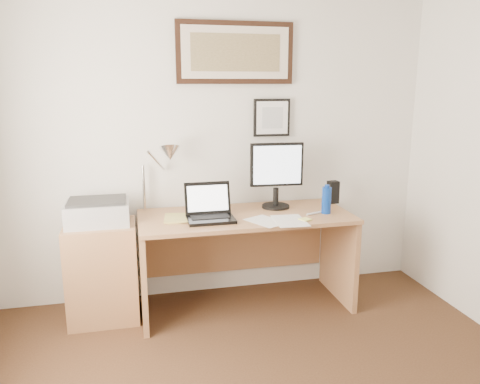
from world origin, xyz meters
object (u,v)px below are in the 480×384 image
object	(u,v)px
desk	(243,241)
lcd_monitor	(277,172)
book	(164,219)
water_bottle	(326,200)
laptop	(210,212)
printer	(98,212)
side_cabinet	(103,272)

from	to	relation	value
desk	lcd_monitor	world-z (taller)	lcd_monitor
book	water_bottle	bearing A→B (deg)	-4.63
water_bottle	book	xyz separation A→B (m)	(-1.22, 0.10, -0.09)
book	laptop	size ratio (longest dim) A/B	0.68
water_bottle	printer	xyz separation A→B (m)	(-1.69, 0.18, -0.03)
book	desk	bearing A→B (deg)	8.04
lcd_monitor	side_cabinet	bearing A→B (deg)	-176.14
desk	laptop	xyz separation A→B (m)	(-0.29, -0.15, 0.29)
water_bottle	desk	distance (m)	0.72
book	side_cabinet	bearing A→B (deg)	173.71
water_bottle	lcd_monitor	world-z (taller)	lcd_monitor
laptop	water_bottle	bearing A→B (deg)	-2.44
side_cabinet	printer	distance (m)	0.45
desk	side_cabinet	bearing A→B (deg)	-178.11
lcd_monitor	desk	bearing A→B (deg)	-168.85
side_cabinet	printer	bearing A→B (deg)	103.05
desk	lcd_monitor	distance (m)	0.60
book	printer	size ratio (longest dim) A/B	0.53
side_cabinet	water_bottle	bearing A→B (deg)	-5.09
side_cabinet	laptop	xyz separation A→B (m)	(0.78, -0.11, 0.44)
water_bottle	laptop	distance (m)	0.90
laptop	lcd_monitor	distance (m)	0.65
laptop	side_cabinet	bearing A→B (deg)	171.93
printer	book	bearing A→B (deg)	-9.59
book	printer	bearing A→B (deg)	170.41
water_bottle	book	distance (m)	1.23
book	lcd_monitor	bearing A→B (deg)	9.04
water_bottle	desk	xyz separation A→B (m)	(-0.61, 0.18, -0.34)
book	laptop	world-z (taller)	laptop
side_cabinet	water_bottle	distance (m)	1.76
book	printer	world-z (taller)	printer
laptop	printer	bearing A→B (deg)	170.00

